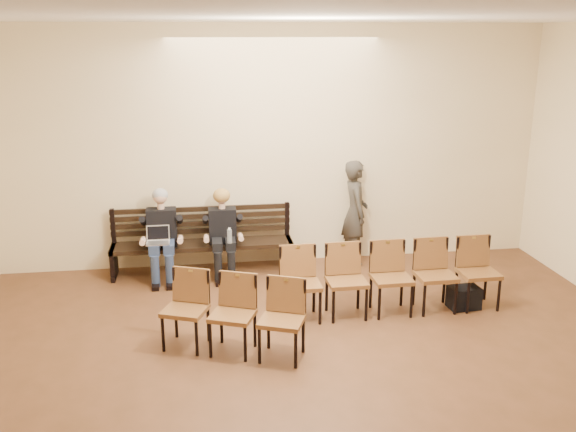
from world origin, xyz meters
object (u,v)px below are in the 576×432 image
Objects in this scene: chair_row_front at (392,279)px; water_bottle at (230,244)px; laptop at (158,244)px; passerby at (355,205)px; bench at (203,258)px; seated_woman at (223,237)px; seated_man at (162,237)px; chair_row_back at (232,316)px; bag at (464,297)px.

water_bottle is at bearing 144.28° from chair_row_front.
laptop is 0.17× the size of passerby.
seated_woman is at bearing -22.24° from bench.
chair_row_back is at bearing -70.50° from seated_man.
laptop is at bearing 134.78° from chair_row_back.
chair_row_back is (-0.02, -2.36, -0.13)m from seated_woman.
passerby is at bearing 4.44° from seated_man.
seated_man is at bearing 87.63° from laptop.
seated_woman is 0.92m from laptop.
chair_row_front reaches higher than water_bottle.
water_bottle is at bearing -48.63° from bench.
seated_woman is 3.54× the size of laptop.
bag is at bearing -23.09° from seated_man.
bench is at bearing 141.58° from chair_row_front.
seated_man is 0.22m from laptop.
seated_woman is 0.72× the size of chair_row_back.
chair_row_front is (0.01, -1.84, -0.46)m from passerby.
water_bottle is (0.08, -0.30, 0.00)m from seated_woman.
passerby is 3.30m from chair_row_back.
chair_row_back is at bearing -166.00° from bag.
water_bottle is at bearing -75.71° from seated_woman.
water_bottle is 2.32m from chair_row_front.
chair_row_front is (2.89, -1.41, -0.12)m from laptop.
bag is 0.21× the size of passerby.
passerby is at bearing 19.17° from laptop.
seated_woman is at bearing 151.20° from bag.
bench is 1.44× the size of passerby.
seated_man is 4.16m from bag.
passerby is at bearing 74.75° from chair_row_back.
chair_row_back reaches higher than water_bottle.
passerby reaches higher than chair_row_back.
chair_row_front is (1.91, -1.32, -0.11)m from water_bottle.
chair_row_front is at bearing -178.77° from passerby.
seated_man reaches higher than bench.
water_bottle reaches higher than bag.
chair_row_back is (-2.00, -2.58, -0.47)m from passerby.
bench is 1.68× the size of chair_row_back.
passerby is (1.98, 0.22, 0.34)m from seated_woman.
seated_woman reaches higher than laptop.
seated_woman reaches higher than chair_row_front.
passerby is (1.90, 0.52, 0.34)m from water_bottle.
laptop reaches higher than water_bottle.
laptop is 0.83× the size of bag.
seated_man is 0.86m from seated_woman.
bench is at bearing 118.82° from chair_row_back.
water_bottle is 0.58× the size of bag.
seated_woman reaches higher than water_bottle.
chair_row_front is at bearing -29.69° from seated_man.
laptop is 0.98m from water_bottle.
bench is at bearing 157.76° from seated_woman.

